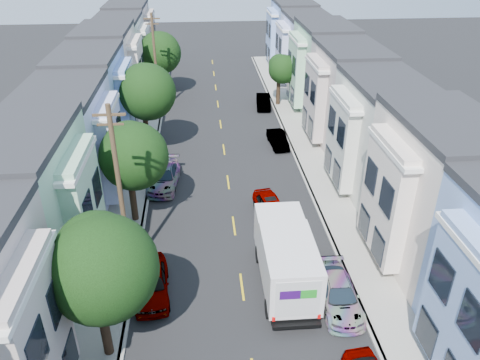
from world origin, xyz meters
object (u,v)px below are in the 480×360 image
(parked_left_c, at_px, (152,283))
(parked_left_d, at_px, (164,177))
(utility_pole_near, at_px, (120,194))
(tree_far_r, at_px, (282,70))
(tree_c, at_px, (132,157))
(tree_e, at_px, (159,53))
(tree_b, at_px, (101,269))
(utility_pole_far, at_px, (156,64))
(parked_right_c, at_px, (278,139))
(tree_d, at_px, (146,92))
(parked_right_d, at_px, (263,101))
(lead_sedan, at_px, (271,207))
(parked_right_b, at_px, (338,294))
(fedex_truck, at_px, (286,257))

(parked_left_c, distance_m, parked_left_d, 12.01)
(utility_pole_near, bearing_deg, tree_far_r, 64.04)
(tree_c, distance_m, tree_e, 26.21)
(tree_b, xyz_separation_m, parked_left_c, (1.40, 3.95, -4.27))
(tree_b, height_order, utility_pole_far, utility_pole_far)
(utility_pole_near, distance_m, parked_right_c, 20.38)
(tree_c, bearing_deg, parked_left_d, 73.32)
(tree_d, bearing_deg, tree_e, 90.00)
(parked_right_d, bearing_deg, lead_sedan, -90.89)
(parked_right_b, relative_size, parked_right_d, 1.14)
(tree_c, height_order, parked_left_d, tree_c)
(parked_right_c, height_order, parked_right_d, parked_right_d)
(parked_left_c, bearing_deg, tree_far_r, 63.09)
(tree_far_r, xyz_separation_m, lead_sedan, (-4.29, -22.17, -3.25))
(parked_left_d, bearing_deg, parked_left_c, -84.47)
(tree_d, distance_m, tree_far_r, 17.47)
(parked_left_c, bearing_deg, lead_sedan, 38.22)
(utility_pole_far, distance_m, fedex_truck, 29.45)
(tree_d, bearing_deg, tree_b, -90.00)
(parked_right_c, bearing_deg, parked_left_d, -150.91)
(parked_right_c, xyz_separation_m, parked_right_d, (0.00, 10.10, 0.05))
(lead_sedan, bearing_deg, parked_left_d, 136.86)
(utility_pole_near, xyz_separation_m, parked_right_d, (11.20, 26.51, -4.47))
(tree_b, bearing_deg, utility_pole_near, 89.98)
(parked_left_d, xyz_separation_m, parked_right_b, (9.80, -13.68, -0.05))
(tree_b, relative_size, parked_right_b, 1.60)
(fedex_truck, bearing_deg, parked_right_b, -35.29)
(utility_pole_near, bearing_deg, tree_c, 90.02)
(tree_far_r, xyz_separation_m, utility_pole_far, (-13.19, -1.11, 1.18))
(tree_far_r, relative_size, parked_right_d, 1.36)
(tree_far_r, height_order, parked_right_b, tree_far_r)
(parked_right_c, bearing_deg, tree_d, 178.84)
(tree_c, distance_m, utility_pole_near, 5.24)
(utility_pole_far, height_order, parked_left_c, utility_pole_far)
(parked_left_c, height_order, parked_right_b, parked_left_c)
(tree_b, height_order, tree_c, tree_b)
(utility_pole_near, bearing_deg, parked_right_c, 55.69)
(parked_left_d, bearing_deg, tree_far_r, 61.08)
(tree_c, xyz_separation_m, fedex_truck, (8.68, -7.19, -2.92))
(fedex_truck, distance_m, parked_left_c, 7.36)
(tree_e, xyz_separation_m, parked_right_b, (11.20, -35.21, -4.27))
(tree_b, bearing_deg, fedex_truck, 25.19)
(tree_far_r, bearing_deg, tree_d, -139.32)
(fedex_truck, height_order, parked_right_b, fedex_truck)
(fedex_truck, distance_m, lead_sedan, 6.99)
(utility_pole_far, distance_m, lead_sedan, 23.29)
(tree_e, height_order, parked_right_d, tree_e)
(tree_d, bearing_deg, parked_left_c, -85.51)
(tree_b, bearing_deg, tree_far_r, 68.29)
(parked_left_d, bearing_deg, utility_pole_near, -92.51)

